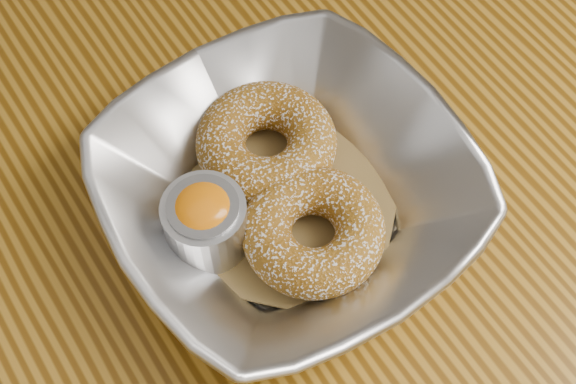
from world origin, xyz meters
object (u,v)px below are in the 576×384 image
ramekin (205,221)px  table (180,316)px  donut_back (266,143)px  serving_bowl (288,192)px  donut_front (313,231)px

ramekin → table: bearing=170.8°
donut_back → ramekin: ramekin is taller
ramekin → donut_back: bearing=26.3°
serving_bowl → donut_front: (-0.00, -0.03, -0.00)m
donut_back → ramekin: size_ratio=1.79×
donut_back → ramekin: (-0.07, -0.03, 0.01)m
serving_bowl → donut_back: (0.01, 0.04, -0.00)m
table → ramekin: bearing=-9.2°
table → donut_front: bearing=-27.0°
serving_bowl → donut_back: bearing=76.8°
serving_bowl → donut_back: serving_bowl is taller
table → donut_back: 0.16m
table → donut_front: (0.09, -0.05, 0.13)m
donut_front → donut_back: bearing=81.5°
donut_front → ramekin: (-0.06, 0.04, 0.01)m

